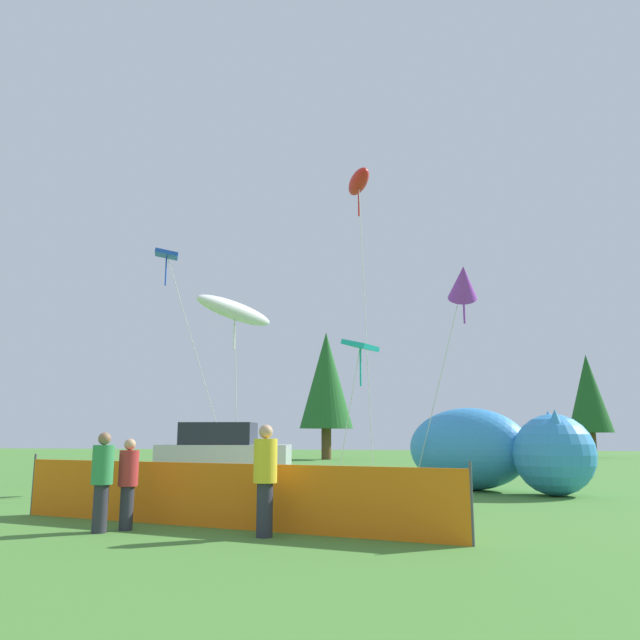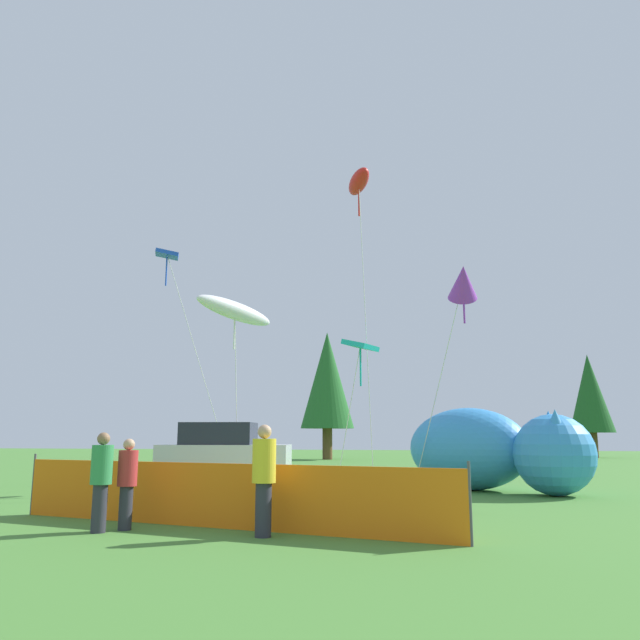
{
  "view_description": "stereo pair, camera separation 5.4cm",
  "coord_description": "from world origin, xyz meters",
  "px_view_note": "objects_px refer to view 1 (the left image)",
  "views": [
    {
      "loc": [
        4.01,
        -15.86,
        1.73
      ],
      "look_at": [
        0.38,
        3.09,
        5.3
      ],
      "focal_mm": 35.0,
      "sensor_mm": 36.0,
      "label": 1
    },
    {
      "loc": [
        4.06,
        -15.84,
        1.73
      ],
      "look_at": [
        0.38,
        3.09,
        5.3
      ],
      "focal_mm": 35.0,
      "sensor_mm": 36.0,
      "label": 2
    }
  ],
  "objects_px": {
    "kite_blue_box": "(168,259)",
    "kite_teal_diamond": "(360,348)",
    "spectator_in_white_shirt": "(102,477)",
    "kite_red_lizard": "(359,183)",
    "kite_white_ghost": "(235,311)",
    "folding_chair": "(448,489)",
    "spectator_in_yellow_shirt": "(265,475)",
    "kite_purple_delta": "(463,283)",
    "spectator_in_black_shirt": "(128,480)",
    "parked_car": "(223,457)",
    "inflatable_cat": "(490,452)"
  },
  "relations": [
    {
      "from": "parked_car",
      "to": "inflatable_cat",
      "type": "xyz_separation_m",
      "value": [
        8.4,
        1.22,
        0.16
      ]
    },
    {
      "from": "spectator_in_black_shirt",
      "to": "kite_white_ghost",
      "type": "height_order",
      "value": "kite_white_ghost"
    },
    {
      "from": "spectator_in_white_shirt",
      "to": "folding_chair",
      "type": "bearing_deg",
      "value": 34.51
    },
    {
      "from": "kite_teal_diamond",
      "to": "kite_purple_delta",
      "type": "bearing_deg",
      "value": -6.19
    },
    {
      "from": "kite_purple_delta",
      "to": "kite_red_lizard",
      "type": "bearing_deg",
      "value": 152.41
    },
    {
      "from": "kite_purple_delta",
      "to": "kite_blue_box",
      "type": "relative_size",
      "value": 0.78
    },
    {
      "from": "parked_car",
      "to": "folding_chair",
      "type": "relative_size",
      "value": 4.83
    },
    {
      "from": "parked_car",
      "to": "kite_red_lizard",
      "type": "height_order",
      "value": "kite_red_lizard"
    },
    {
      "from": "spectator_in_black_shirt",
      "to": "kite_purple_delta",
      "type": "distance_m",
      "value": 11.85
    },
    {
      "from": "spectator_in_white_shirt",
      "to": "kite_white_ghost",
      "type": "height_order",
      "value": "kite_white_ghost"
    },
    {
      "from": "parked_car",
      "to": "spectator_in_yellow_shirt",
      "type": "distance_m",
      "value": 9.45
    },
    {
      "from": "spectator_in_black_shirt",
      "to": "kite_purple_delta",
      "type": "bearing_deg",
      "value": 50.91
    },
    {
      "from": "kite_blue_box",
      "to": "parked_car",
      "type": "bearing_deg",
      "value": -40.54
    },
    {
      "from": "inflatable_cat",
      "to": "spectator_in_white_shirt",
      "type": "bearing_deg",
      "value": -94.33
    },
    {
      "from": "kite_purple_delta",
      "to": "folding_chair",
      "type": "bearing_deg",
      "value": -99.55
    },
    {
      "from": "inflatable_cat",
      "to": "kite_red_lizard",
      "type": "relative_size",
      "value": 0.54
    },
    {
      "from": "folding_chair",
      "to": "spectator_in_yellow_shirt",
      "type": "distance_m",
      "value": 5.28
    },
    {
      "from": "kite_red_lizard",
      "to": "kite_teal_diamond",
      "type": "relative_size",
      "value": 2.34
    },
    {
      "from": "spectator_in_white_shirt",
      "to": "kite_blue_box",
      "type": "relative_size",
      "value": 0.2
    },
    {
      "from": "inflatable_cat",
      "to": "spectator_in_yellow_shirt",
      "type": "height_order",
      "value": "inflatable_cat"
    },
    {
      "from": "inflatable_cat",
      "to": "spectator_in_yellow_shirt",
      "type": "distance_m",
      "value": 10.86
    },
    {
      "from": "parked_car",
      "to": "spectator_in_black_shirt",
      "type": "relative_size",
      "value": 2.6
    },
    {
      "from": "inflatable_cat",
      "to": "spectator_in_black_shirt",
      "type": "distance_m",
      "value": 12.04
    },
    {
      "from": "inflatable_cat",
      "to": "kite_red_lizard",
      "type": "height_order",
      "value": "kite_red_lizard"
    },
    {
      "from": "folding_chair",
      "to": "spectator_in_yellow_shirt",
      "type": "relative_size",
      "value": 0.47
    },
    {
      "from": "folding_chair",
      "to": "kite_teal_diamond",
      "type": "distance_m",
      "value": 6.61
    },
    {
      "from": "spectator_in_white_shirt",
      "to": "kite_red_lizard",
      "type": "xyz_separation_m",
      "value": [
        3.5,
        10.33,
        9.72
      ]
    },
    {
      "from": "spectator_in_white_shirt",
      "to": "kite_teal_diamond",
      "type": "height_order",
      "value": "kite_teal_diamond"
    },
    {
      "from": "inflatable_cat",
      "to": "kite_blue_box",
      "type": "distance_m",
      "value": 14.36
    },
    {
      "from": "kite_red_lizard",
      "to": "kite_white_ghost",
      "type": "bearing_deg",
      "value": -158.53
    },
    {
      "from": "parked_car",
      "to": "spectator_in_yellow_shirt",
      "type": "height_order",
      "value": "parked_car"
    },
    {
      "from": "kite_white_ghost",
      "to": "kite_red_lizard",
      "type": "distance_m",
      "value": 6.52
    },
    {
      "from": "inflatable_cat",
      "to": "spectator_in_black_shirt",
      "type": "xyz_separation_m",
      "value": [
        -7.31,
        -9.56,
        -0.3
      ]
    },
    {
      "from": "kite_blue_box",
      "to": "kite_teal_diamond",
      "type": "xyz_separation_m",
      "value": [
        8.12,
        -2.98,
        -4.23
      ]
    },
    {
      "from": "kite_purple_delta",
      "to": "spectator_in_white_shirt",
      "type": "bearing_deg",
      "value": -129.12
    },
    {
      "from": "spectator_in_black_shirt",
      "to": "kite_white_ghost",
      "type": "bearing_deg",
      "value": 95.7
    },
    {
      "from": "spectator_in_black_shirt",
      "to": "kite_blue_box",
      "type": "relative_size",
      "value": 0.18
    },
    {
      "from": "inflatable_cat",
      "to": "kite_teal_diamond",
      "type": "relative_size",
      "value": 1.26
    },
    {
      "from": "parked_car",
      "to": "kite_blue_box",
      "type": "xyz_separation_m",
      "value": [
        -3.69,
        3.15,
        7.68
      ]
    },
    {
      "from": "kite_blue_box",
      "to": "folding_chair",
      "type": "bearing_deg",
      "value": -35.38
    },
    {
      "from": "folding_chair",
      "to": "kite_white_ghost",
      "type": "height_order",
      "value": "kite_white_ghost"
    },
    {
      "from": "spectator_in_white_shirt",
      "to": "kite_teal_diamond",
      "type": "distance_m",
      "value": 10.24
    },
    {
      "from": "spectator_in_white_shirt",
      "to": "spectator_in_yellow_shirt",
      "type": "height_order",
      "value": "spectator_in_yellow_shirt"
    },
    {
      "from": "kite_purple_delta",
      "to": "kite_red_lizard",
      "type": "relative_size",
      "value": 0.64
    },
    {
      "from": "kite_blue_box",
      "to": "kite_red_lizard",
      "type": "distance_m",
      "value": 8.34
    },
    {
      "from": "kite_purple_delta",
      "to": "kite_red_lizard",
      "type": "distance_m",
      "value": 5.8
    },
    {
      "from": "spectator_in_black_shirt",
      "to": "kite_purple_delta",
      "type": "relative_size",
      "value": 0.23
    },
    {
      "from": "folding_chair",
      "to": "spectator_in_white_shirt",
      "type": "distance_m",
      "value": 7.57
    },
    {
      "from": "kite_red_lizard",
      "to": "kite_teal_diamond",
      "type": "xyz_separation_m",
      "value": [
        0.16,
        -1.44,
        -6.2
      ]
    },
    {
      "from": "parked_car",
      "to": "kite_purple_delta",
      "type": "distance_m",
      "value": 9.39
    }
  ]
}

